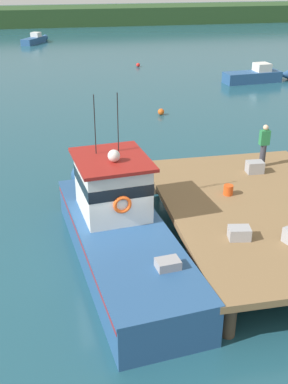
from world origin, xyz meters
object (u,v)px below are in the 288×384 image
Objects in this scene: bait_bucket at (228,190)px; mooring_buoy_channel_marker at (138,65)px; main_fishing_boat at (119,227)px; moored_boat_outer_mooring at (257,76)px; crate_stack_mid_dock at (239,233)px; mooring_buoy_spare_mooring at (161,112)px; crate_single_by_cleat at (255,167)px; moored_boat_far_right at (35,40)px; deckhand_by_the_boat at (264,145)px.

bait_bucket is 28.12m from mooring_buoy_channel_marker.
main_fishing_boat is 1.80× the size of moored_boat_outer_mooring.
mooring_buoy_spare_mooring is (1.52, 16.19, -1.19)m from crate_stack_mid_dock.
crate_single_by_cleat is 26.46m from mooring_buoy_channel_marker.
moored_boat_far_right is at bearing 125.87° from moored_boat_outer_mooring.
bait_bucket is 44.01m from moored_boat_far_right.
moored_boat_outer_mooring reaches higher than mooring_buoy_spare_mooring.
moored_boat_outer_mooring is at bearing -54.13° from moored_boat_far_right.
crate_stack_mid_dock reaches higher than bait_bucket.
crate_single_by_cleat is (2.29, 4.34, 0.04)m from crate_stack_mid_dock.
main_fishing_boat is 15.31m from mooring_buoy_spare_mooring.
main_fishing_boat is 16.57× the size of crate_single_by_cleat.
crate_stack_mid_dock is 1.58× the size of mooring_buoy_spare_mooring.
moored_boat_outer_mooring is (8.28, 18.97, -0.94)m from crate_single_by_cleat.
deckhand_by_the_boat is at bearing -83.45° from mooring_buoy_spare_mooring.
crate_stack_mid_dock reaches higher than mooring_buoy_spare_mooring.
bait_bucket reaches higher than mooring_buoy_channel_marker.
deckhand_by_the_boat is at bearing -112.84° from moored_boat_outer_mooring.
moored_boat_outer_mooring is 11.53m from mooring_buoy_spare_mooring.
main_fishing_boat is at bearing -122.40° from moored_boat_outer_mooring.
deckhand_by_the_boat is 4.29× the size of mooring_buoy_spare_mooring.
crate_stack_mid_dock is 5.67m from deckhand_by_the_boat.
mooring_buoy_channel_marker is (2.16, 28.01, -1.21)m from bait_bucket.
crate_single_by_cleat reaches higher than bait_bucket.
main_fishing_boat is 6.89m from deckhand_by_the_boat.
main_fishing_boat reaches higher than deckhand_by_the_boat.
mooring_buoy_spare_mooring reaches higher than mooring_buoy_channel_marker.
deckhand_by_the_boat is (5.99, 3.24, 1.05)m from main_fishing_boat.
moored_boat_outer_mooring is at bearing 65.59° from crate_stack_mid_dock.
crate_single_by_cleat is 0.14× the size of moored_boat_far_right.
bait_bucket is at bearing 75.97° from crate_stack_mid_dock.
crate_single_by_cleat reaches higher than moored_boat_outer_mooring.
crate_single_by_cleat reaches higher than mooring_buoy_spare_mooring.
moored_boat_outer_mooring is at bearing 57.60° from main_fishing_boat.
mooring_buoy_spare_mooring is at bearing 86.48° from bait_bucket.
deckhand_by_the_boat reaches higher than moored_boat_outer_mooring.
bait_bucket is at bearing -135.32° from crate_single_by_cleat.
main_fishing_boat is at bearing -107.86° from mooring_buoy_spare_mooring.
mooring_buoy_channel_marker is (8.85, -15.47, -0.23)m from moored_boat_far_right.
bait_bucket is (0.69, 2.75, -0.01)m from crate_stack_mid_dock.
deckhand_by_the_boat is 0.30× the size of moored_boat_outer_mooring.
moored_boat_outer_mooring is (7.76, 18.43, -1.58)m from deckhand_by_the_boat.
deckhand_by_the_boat is at bearing -77.97° from moored_boat_far_right.
mooring_buoy_spare_mooring is at bearing 93.75° from crate_single_by_cleat.
bait_bucket is 1.03× the size of mooring_buoy_channel_marker.
crate_stack_mid_dock is 0.37× the size of deckhand_by_the_boat.
crate_single_by_cleat is (5.47, 2.70, 0.41)m from main_fishing_boat.
main_fishing_boat is 29.75m from mooring_buoy_channel_marker.
moored_boat_far_right is 17.82m from mooring_buoy_channel_marker.
crate_stack_mid_dock is at bearing -117.85° from crate_single_by_cleat.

